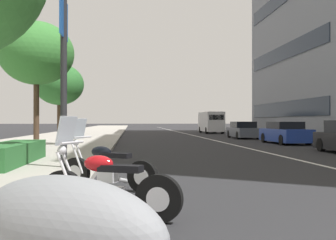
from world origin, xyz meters
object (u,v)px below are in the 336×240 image
object	(u,v)px
car_lead_in_lane	(285,133)
delivery_van_ahead	(211,122)
motorcycle_far_end_row	(63,229)
street_tree_near_plaza_corner	(36,54)
motorcycle_mid_row	(107,188)
car_following_behind	(243,130)
motorcycle_under_tarp	(106,168)
street_tree_mid_sidewalk	(59,85)

from	to	relation	value
car_lead_in_lane	delivery_van_ahead	xyz separation A→B (m)	(21.89, 0.26, 0.66)
motorcycle_far_end_row	street_tree_near_plaza_corner	bearing A→B (deg)	-40.13
motorcycle_far_end_row	motorcycle_mid_row	bearing A→B (deg)	-58.76
car_following_behind	car_lead_in_lane	bearing A→B (deg)	-175.37
motorcycle_under_tarp	delivery_van_ahead	xyz separation A→B (m)	(37.69, -9.79, 0.87)
car_lead_in_lane	motorcycle_far_end_row	bearing A→B (deg)	152.85
motorcycle_far_end_row	car_lead_in_lane	distance (m)	23.10
motorcycle_far_end_row	motorcycle_under_tarp	world-z (taller)	motorcycle_under_tarp
motorcycle_far_end_row	motorcycle_mid_row	size ratio (longest dim) A/B	0.99
car_following_behind	street_tree_near_plaza_corner	xyz separation A→B (m)	(-15.60, 12.84, 3.45)
motorcycle_under_tarp	car_following_behind	xyz separation A→B (m)	(23.55, -9.60, 0.21)
motorcycle_mid_row	street_tree_near_plaza_corner	xyz separation A→B (m)	(10.43, 3.40, 3.65)
car_following_behind	motorcycle_under_tarp	bearing A→B (deg)	159.10
car_lead_in_lane	street_tree_mid_sidewalk	xyz separation A→B (m)	(-2.32, 13.38, 2.71)
car_lead_in_lane	street_tree_mid_sidewalk	distance (m)	13.84
motorcycle_mid_row	car_lead_in_lane	size ratio (longest dim) A/B	0.45
motorcycle_mid_row	motorcycle_under_tarp	distance (m)	2.48
motorcycle_mid_row	motorcycle_under_tarp	world-z (taller)	motorcycle_mid_row
street_tree_near_plaza_corner	motorcycle_far_end_row	bearing A→B (deg)	-166.15
motorcycle_far_end_row	delivery_van_ahead	bearing A→B (deg)	-66.97
motorcycle_far_end_row	delivery_van_ahead	distance (m)	43.80
car_following_behind	street_tree_near_plaza_corner	distance (m)	20.50
motorcycle_far_end_row	car_following_behind	world-z (taller)	car_following_behind
car_lead_in_lane	delivery_van_ahead	bearing A→B (deg)	-0.51
motorcycle_under_tarp	street_tree_mid_sidewalk	distance (m)	14.18
delivery_van_ahead	motorcycle_under_tarp	bearing A→B (deg)	165.12
motorcycle_far_end_row	street_tree_near_plaza_corner	size ratio (longest dim) A/B	0.40
delivery_van_ahead	street_tree_near_plaza_corner	distance (m)	32.58
car_following_behind	street_tree_mid_sidewalk	distance (m)	16.61
motorcycle_under_tarp	delivery_van_ahead	world-z (taller)	delivery_van_ahead
car_following_behind	street_tree_near_plaza_corner	bearing A→B (deg)	141.81
motorcycle_mid_row	car_following_behind	size ratio (longest dim) A/B	0.44
motorcycle_far_end_row	street_tree_near_plaza_corner	distance (m)	13.79
delivery_van_ahead	street_tree_near_plaza_corner	bearing A→B (deg)	156.01
motorcycle_under_tarp	street_tree_mid_sidewalk	size ratio (longest dim) A/B	0.46
street_tree_near_plaza_corner	motorcycle_mid_row	bearing A→B (deg)	-161.95
motorcycle_far_end_row	motorcycle_mid_row	distance (m)	2.52
car_lead_in_lane	delivery_van_ahead	distance (m)	21.90
motorcycle_under_tarp	car_lead_in_lane	distance (m)	18.72
motorcycle_mid_row	motorcycle_under_tarp	xyz separation A→B (m)	(2.47, 0.16, -0.01)
motorcycle_mid_row	street_tree_near_plaza_corner	distance (m)	11.56
car_following_behind	street_tree_mid_sidewalk	bearing A→B (deg)	129.23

